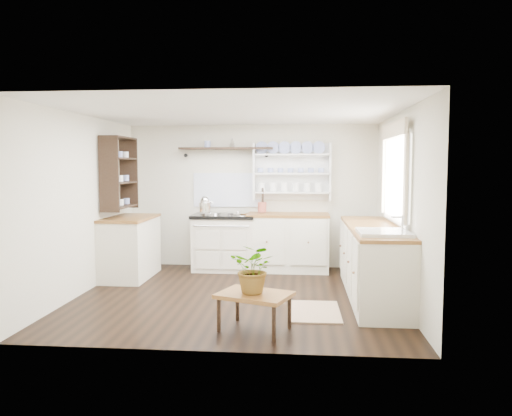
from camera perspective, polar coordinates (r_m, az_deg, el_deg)
The scene contains 19 objects.
floor at distance 6.42m, azimuth -2.17°, elevation -10.00°, with size 4.00×3.80×0.01m, color black.
wall_back at distance 8.11m, azimuth -0.48°, elevation 1.36°, with size 4.00×0.02×2.30m, color beige.
wall_right at distance 6.29m, azimuth 16.18°, elevation 0.13°, with size 0.02×3.80×2.30m, color beige.
wall_left at distance 6.78m, azimuth -19.22°, elevation 0.39°, with size 0.02×3.80×2.30m, color beige.
ceiling at distance 6.24m, azimuth -2.24°, elevation 10.86°, with size 4.00×3.80×0.01m, color white.
window at distance 6.41m, azimuth 15.56°, elevation 3.95°, with size 0.08×1.55×1.22m.
aga_cooker at distance 7.91m, azimuth -3.64°, elevation -3.85°, with size 0.99×0.69×0.91m.
back_cabinets at distance 7.85m, azimuth 3.68°, elevation -3.84°, with size 1.27×0.63×0.90m.
right_cabinets at distance 6.43m, azimuth 13.22°, elevation -5.91°, with size 0.62×2.43×0.90m.
belfast_sink at distance 5.64m, azimuth 14.35°, elevation -3.93°, with size 0.55×0.60×0.45m.
left_cabinets at distance 7.58m, azimuth -14.18°, elevation -4.29°, with size 0.62×1.13×0.90m.
plate_rack at distance 8.02m, azimuth 4.13°, elevation 4.20°, with size 1.20×0.22×0.90m.
high_shelf at distance 8.03m, azimuth -3.44°, elevation 6.73°, with size 1.50×0.29×0.16m.
left_shelving at distance 7.53m, azimuth -15.37°, elevation 3.96°, with size 0.28×0.80×1.05m, color black.
kettle at distance 7.77m, azimuth -5.84°, elevation 0.42°, with size 0.19×0.19×0.24m, color silver, non-canonical shape.
utensil_crock at distance 7.89m, azimuth 0.70°, elevation 0.09°, with size 0.14×0.14×0.16m, color #A84E3D.
center_table at distance 5.06m, azimuth -0.17°, elevation -10.19°, with size 0.83×0.71×0.38m.
potted_plant at distance 5.00m, azimuth -0.18°, elevation -6.93°, with size 0.45×0.39×0.50m, color #3F7233.
floor_rug at distance 5.78m, azimuth 6.78°, elevation -11.66°, with size 0.55×0.85×0.02m, color #86704E.
Camera 1 is at (0.80, -6.15, 1.65)m, focal length 35.00 mm.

